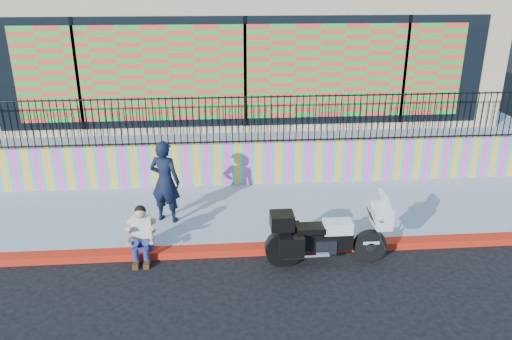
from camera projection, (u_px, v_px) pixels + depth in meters
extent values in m
plane|color=black|center=(259.00, 252.00, 9.95)|extent=(90.00, 90.00, 0.00)
cube|color=#B5190C|center=(259.00, 249.00, 9.92)|extent=(16.00, 0.30, 0.15)
cube|color=#8E94AB|center=(253.00, 213.00, 11.46)|extent=(16.00, 3.00, 0.15)
cube|color=#FF43B5|center=(248.00, 163.00, 12.72)|extent=(16.00, 0.20, 1.10)
cube|color=#8E94AB|center=(238.00, 115.00, 17.49)|extent=(16.00, 10.00, 1.25)
cube|color=tan|center=(238.00, 39.00, 16.36)|extent=(14.00, 8.00, 4.00)
cube|color=black|center=(245.00, 73.00, 12.77)|extent=(12.60, 0.04, 2.80)
cube|color=#E34632|center=(245.00, 73.00, 12.74)|extent=(11.48, 0.02, 2.40)
cylinder|color=black|center=(370.00, 246.00, 9.55)|extent=(0.64, 0.14, 0.64)
cylinder|color=black|center=(284.00, 249.00, 9.43)|extent=(0.64, 0.14, 0.64)
cube|color=black|center=(328.00, 240.00, 9.43)|extent=(0.93, 0.27, 0.33)
cube|color=silver|center=(325.00, 244.00, 9.46)|extent=(0.39, 0.33, 0.29)
cube|color=silver|center=(338.00, 227.00, 9.34)|extent=(0.54, 0.31, 0.23)
cube|color=black|center=(310.00, 229.00, 9.31)|extent=(0.54, 0.33, 0.12)
cube|color=silver|center=(382.00, 216.00, 9.33)|extent=(0.29, 0.51, 0.41)
cube|color=silver|center=(385.00, 200.00, 9.22)|extent=(0.18, 0.45, 0.33)
cube|color=black|center=(282.00, 221.00, 9.20)|extent=(0.43, 0.41, 0.29)
cube|color=black|center=(292.00, 247.00, 9.08)|extent=(0.47, 0.18, 0.39)
cube|color=black|center=(287.00, 232.00, 9.63)|extent=(0.47, 0.18, 0.39)
cube|color=silver|center=(370.00, 241.00, 9.51)|extent=(0.31, 0.16, 0.06)
imported|color=black|center=(165.00, 181.00, 10.63)|extent=(0.78, 0.64, 1.82)
cube|color=navy|center=(144.00, 244.00, 9.79)|extent=(0.36, 0.28, 0.18)
cube|color=silver|center=(142.00, 229.00, 9.62)|extent=(0.38, 0.27, 0.54)
sphere|color=tan|center=(140.00, 213.00, 9.46)|extent=(0.21, 0.21, 0.21)
cube|color=#472814|center=(136.00, 264.00, 9.44)|extent=(0.11, 0.26, 0.10)
cube|color=#472814|center=(147.00, 264.00, 9.45)|extent=(0.11, 0.26, 0.10)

